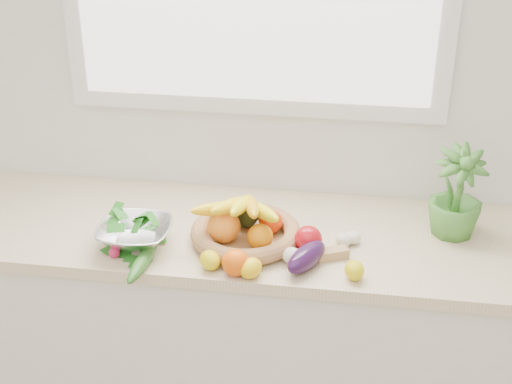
# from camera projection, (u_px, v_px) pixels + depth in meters

# --- Properties ---
(back_wall) EXTENTS (4.50, 0.02, 2.70)m
(back_wall) POSITION_uv_depth(u_px,v_px,m) (255.00, 70.00, 2.42)
(back_wall) COLOR white
(back_wall) RESTS_ON ground
(counter_cabinet) EXTENTS (2.20, 0.58, 0.86)m
(counter_cabinet) POSITION_uv_depth(u_px,v_px,m) (243.00, 340.00, 2.58)
(counter_cabinet) COLOR silver
(counter_cabinet) RESTS_ON ground
(countertop) EXTENTS (2.24, 0.62, 0.04)m
(countertop) POSITION_uv_depth(u_px,v_px,m) (242.00, 234.00, 2.37)
(countertop) COLOR beige
(countertop) RESTS_ON counter_cabinet
(orange_loose) EXTENTS (0.10, 0.10, 0.08)m
(orange_loose) POSITION_uv_depth(u_px,v_px,m) (235.00, 263.00, 2.10)
(orange_loose) COLOR #F65907
(orange_loose) RESTS_ON countertop
(lemon_a) EXTENTS (0.07, 0.08, 0.06)m
(lemon_a) POSITION_uv_depth(u_px,v_px,m) (354.00, 270.00, 2.09)
(lemon_a) COLOR #DAC30B
(lemon_a) RESTS_ON countertop
(lemon_b) EXTENTS (0.09, 0.10, 0.06)m
(lemon_b) POSITION_uv_depth(u_px,v_px,m) (251.00, 268.00, 2.10)
(lemon_b) COLOR yellow
(lemon_b) RESTS_ON countertop
(lemon_c) EXTENTS (0.09, 0.09, 0.06)m
(lemon_c) POSITION_uv_depth(u_px,v_px,m) (210.00, 260.00, 2.14)
(lemon_c) COLOR yellow
(lemon_c) RESTS_ON countertop
(apple) EXTENTS (0.11, 0.11, 0.09)m
(apple) POSITION_uv_depth(u_px,v_px,m) (308.00, 239.00, 2.22)
(apple) COLOR #AC0D16
(apple) RESTS_ON countertop
(ginger) EXTENTS (0.11, 0.08, 0.03)m
(ginger) POSITION_uv_depth(u_px,v_px,m) (332.00, 254.00, 2.20)
(ginger) COLOR tan
(ginger) RESTS_ON countertop
(garlic_a) EXTENTS (0.06, 0.06, 0.04)m
(garlic_a) POSITION_uv_depth(u_px,v_px,m) (344.00, 240.00, 2.26)
(garlic_a) COLOR #EBE8CF
(garlic_a) RESTS_ON countertop
(garlic_b) EXTENTS (0.06, 0.06, 0.04)m
(garlic_b) POSITION_uv_depth(u_px,v_px,m) (353.00, 238.00, 2.27)
(garlic_b) COLOR silver
(garlic_b) RESTS_ON countertop
(garlic_c) EXTENTS (0.07, 0.07, 0.05)m
(garlic_c) POSITION_uv_depth(u_px,v_px,m) (291.00, 256.00, 2.17)
(garlic_c) COLOR silver
(garlic_c) RESTS_ON countertop
(eggplant) EXTENTS (0.15, 0.19, 0.07)m
(eggplant) POSITION_uv_depth(u_px,v_px,m) (307.00, 257.00, 2.14)
(eggplant) COLOR #280E34
(eggplant) RESTS_ON countertop
(cucumber) EXTENTS (0.06, 0.23, 0.04)m
(cucumber) POSITION_uv_depth(u_px,v_px,m) (142.00, 262.00, 2.14)
(cucumber) COLOR #175117
(cucumber) RESTS_ON countertop
(radish) EXTENTS (0.04, 0.04, 0.03)m
(radish) POSITION_uv_depth(u_px,v_px,m) (114.00, 252.00, 2.20)
(radish) COLOR #D21A4E
(radish) RESTS_ON countertop
(potted_herb) EXTENTS (0.22, 0.22, 0.31)m
(potted_herb) POSITION_uv_depth(u_px,v_px,m) (457.00, 195.00, 2.27)
(potted_herb) COLOR #42812F
(potted_herb) RESTS_ON countertop
(fruit_basket) EXTENTS (0.39, 0.39, 0.18)m
(fruit_basket) POSITION_uv_depth(u_px,v_px,m) (245.00, 227.00, 2.27)
(fruit_basket) COLOR tan
(fruit_basket) RESTS_ON countertop
(colander_with_spinach) EXTENTS (0.24, 0.24, 0.12)m
(colander_with_spinach) POSITION_uv_depth(u_px,v_px,m) (135.00, 229.00, 2.24)
(colander_with_spinach) COLOR white
(colander_with_spinach) RESTS_ON countertop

